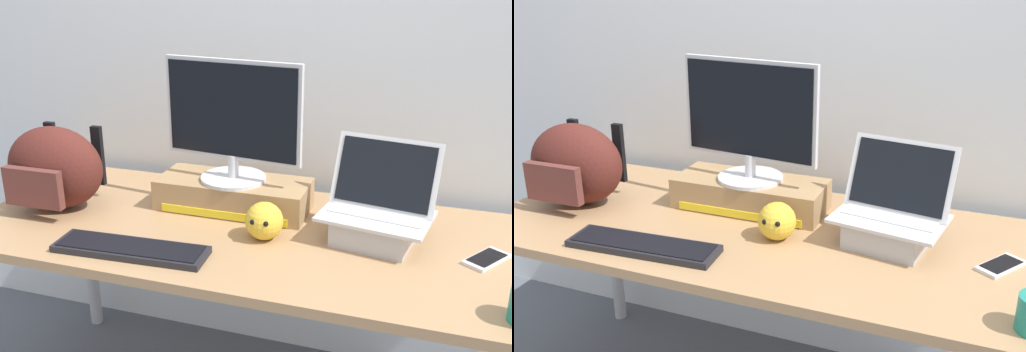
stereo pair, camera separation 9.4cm
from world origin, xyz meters
TOP-DOWN VIEW (x-y plane):
  - back_wall at (0.00, 0.48)m, footprint 7.00×0.10m
  - desk at (0.00, 0.00)m, footprint 1.82×0.76m
  - toner_box_yellow at (-0.13, 0.14)m, footprint 0.51×0.21m
  - desktop_monitor at (-0.13, 0.14)m, footprint 0.47×0.22m
  - open_laptop at (0.36, 0.05)m, footprint 0.35×0.28m
  - external_keyboard at (-0.30, -0.25)m, footprint 0.46×0.15m
  - messenger_backpack at (-0.70, -0.03)m, footprint 0.34×0.27m
  - cell_phone at (0.68, 0.01)m, footprint 0.14×0.16m
  - plush_toy at (0.04, -0.05)m, footprint 0.12×0.12m

SIDE VIEW (x-z plane):
  - desk at x=0.00m, z-range 0.29..1.01m
  - cell_phone at x=0.68m, z-range 0.72..0.73m
  - external_keyboard at x=-0.30m, z-range 0.72..0.74m
  - toner_box_yellow at x=-0.13m, z-range 0.72..0.82m
  - plush_toy at x=0.04m, z-range 0.72..0.84m
  - open_laptop at x=0.36m, z-range 0.64..0.93m
  - messenger_backpack at x=-0.70m, z-range 0.72..1.00m
  - desktop_monitor at x=-0.13m, z-range 0.82..1.22m
  - back_wall at x=0.00m, z-range 0.00..2.60m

